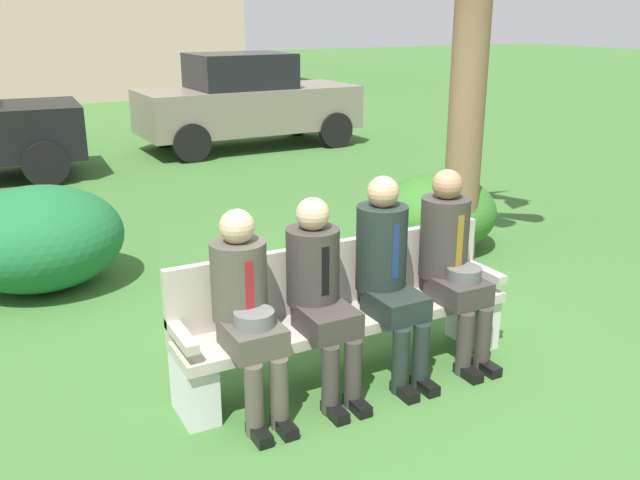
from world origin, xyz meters
TOP-DOWN VIEW (x-y plane):
  - ground_plane at (0.00, 0.00)m, footprint 80.00×80.00m
  - park_bench at (-0.32, -0.14)m, footprint 2.35×0.44m
  - seated_man_leftmost at (-1.08, -0.28)m, footprint 0.34×0.72m
  - seated_man_centerleft at (-0.58, -0.27)m, footprint 0.34×0.72m
  - seated_man_centerright at (-0.06, -0.26)m, footprint 0.34×0.72m
  - seated_man_rightmost at (0.46, -0.27)m, footprint 0.34×0.72m
  - shrub_near_bench at (-1.93, 2.47)m, footprint 1.47×1.34m
  - shrub_mid_lawn at (1.83, 1.67)m, footprint 1.26×1.15m
  - parked_car_far at (2.30, 7.92)m, footprint 3.93×1.76m

SIDE VIEW (x-z plane):
  - ground_plane at x=0.00m, z-range 0.00..0.00m
  - shrub_mid_lawn at x=1.83m, z-range 0.00..0.78m
  - park_bench at x=-0.32m, z-range -0.01..0.89m
  - shrub_near_bench at x=-1.93m, z-range 0.00..0.92m
  - seated_man_leftmost at x=-1.08m, z-range 0.07..1.34m
  - seated_man_centerleft at x=-0.58m, z-range 0.08..1.35m
  - seated_man_rightmost at x=0.46m, z-range 0.07..1.42m
  - seated_man_centerright at x=-0.06m, z-range 0.08..1.43m
  - parked_car_far at x=2.30m, z-range 0.00..1.68m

